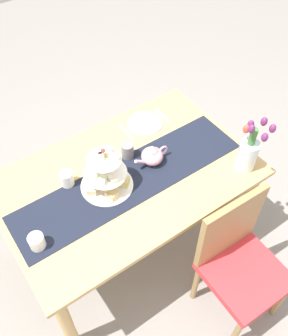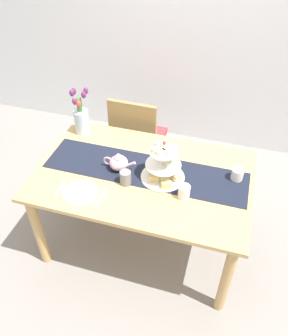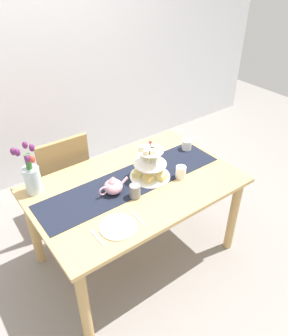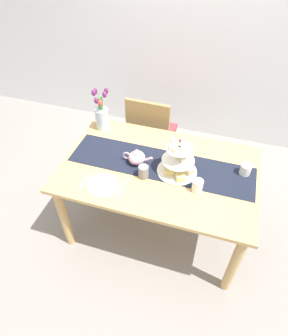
{
  "view_description": "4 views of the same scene",
  "coord_description": "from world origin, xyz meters",
  "px_view_note": "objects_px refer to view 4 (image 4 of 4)",
  "views": [
    {
      "loc": [
        0.73,
        1.22,
        2.45
      ],
      "look_at": [
        -0.07,
        0.08,
        0.82
      ],
      "focal_mm": 40.75,
      "sensor_mm": 36.0,
      "label": 1
    },
    {
      "loc": [
        0.51,
        -1.69,
        2.33
      ],
      "look_at": [
        -0.01,
        0.03,
        0.75
      ],
      "focal_mm": 36.82,
      "sensor_mm": 36.0,
      "label": 2
    },
    {
      "loc": [
        -1.09,
        -1.57,
        2.18
      ],
      "look_at": [
        0.09,
        0.02,
        0.82
      ],
      "focal_mm": 35.54,
      "sensor_mm": 36.0,
      "label": 3
    },
    {
      "loc": [
        0.37,
        -1.56,
        2.27
      ],
      "look_at": [
        -0.1,
        -0.08,
        0.77
      ],
      "focal_mm": 31.11,
      "sensor_mm": 36.0,
      "label": 4
    }
  ],
  "objects_px": {
    "dining_table": "(159,177)",
    "mug_grey": "(143,171)",
    "dinner_plate_left": "(102,185)",
    "knife_left": "(121,190)",
    "cream_jug": "(245,170)",
    "tiered_cake_stand": "(178,163)",
    "tulip_vase": "(102,115)",
    "fork_left": "(84,181)",
    "mug_white_text": "(197,186)",
    "chair_left": "(151,132)",
    "teapot": "(137,157)"
  },
  "relations": [
    {
      "from": "chair_left",
      "to": "tulip_vase",
      "type": "relative_size",
      "value": 2.5
    },
    {
      "from": "knife_left",
      "to": "mug_white_text",
      "type": "xyz_separation_m",
      "value": [
        0.51,
        0.16,
        0.04
      ]
    },
    {
      "from": "tulip_vase",
      "to": "dining_table",
      "type": "bearing_deg",
      "value": -29.31
    },
    {
      "from": "cream_jug",
      "to": "mug_grey",
      "type": "distance_m",
      "value": 0.75
    },
    {
      "from": "dinner_plate_left",
      "to": "knife_left",
      "type": "distance_m",
      "value": 0.15
    },
    {
      "from": "teapot",
      "to": "chair_left",
      "type": "bearing_deg",
      "value": 97.44
    },
    {
      "from": "teapot",
      "to": "fork_left",
      "type": "relative_size",
      "value": 1.59
    },
    {
      "from": "mug_grey",
      "to": "teapot",
      "type": "bearing_deg",
      "value": 126.97
    },
    {
      "from": "dining_table",
      "to": "dinner_plate_left",
      "type": "relative_size",
      "value": 6.46
    },
    {
      "from": "tulip_vase",
      "to": "fork_left",
      "type": "relative_size",
      "value": 2.43
    },
    {
      "from": "dining_table",
      "to": "knife_left",
      "type": "relative_size",
      "value": 8.74
    },
    {
      "from": "chair_left",
      "to": "cream_jug",
      "type": "xyz_separation_m",
      "value": [
        0.89,
        -0.57,
        0.27
      ]
    },
    {
      "from": "dining_table",
      "to": "tulip_vase",
      "type": "bearing_deg",
      "value": 150.69
    },
    {
      "from": "dinner_plate_left",
      "to": "fork_left",
      "type": "distance_m",
      "value": 0.15
    },
    {
      "from": "tulip_vase",
      "to": "knife_left",
      "type": "relative_size",
      "value": 2.14
    },
    {
      "from": "dining_table",
      "to": "mug_white_text",
      "type": "distance_m",
      "value": 0.37
    },
    {
      "from": "teapot",
      "to": "cream_jug",
      "type": "distance_m",
      "value": 0.81
    },
    {
      "from": "dining_table",
      "to": "tulip_vase",
      "type": "relative_size",
      "value": 4.08
    },
    {
      "from": "dining_table",
      "to": "teapot",
      "type": "xyz_separation_m",
      "value": [
        -0.18,
        0.0,
        0.16
      ]
    },
    {
      "from": "tulip_vase",
      "to": "dinner_plate_left",
      "type": "bearing_deg",
      "value": -67.15
    },
    {
      "from": "dinner_plate_left",
      "to": "mug_grey",
      "type": "bearing_deg",
      "value": 34.97
    },
    {
      "from": "teapot",
      "to": "dinner_plate_left",
      "type": "relative_size",
      "value": 1.04
    },
    {
      "from": "dining_table",
      "to": "fork_left",
      "type": "bearing_deg",
      "value": -148.17
    },
    {
      "from": "dinner_plate_left",
      "to": "fork_left",
      "type": "bearing_deg",
      "value": 180.0
    },
    {
      "from": "dining_table",
      "to": "tiered_cake_stand",
      "type": "height_order",
      "value": "tiered_cake_stand"
    },
    {
      "from": "cream_jug",
      "to": "teapot",
      "type": "bearing_deg",
      "value": -170.86
    },
    {
      "from": "tiered_cake_stand",
      "to": "dinner_plate_left",
      "type": "relative_size",
      "value": 1.32
    },
    {
      "from": "dining_table",
      "to": "knife_left",
      "type": "bearing_deg",
      "value": -122.98
    },
    {
      "from": "mug_grey",
      "to": "mug_white_text",
      "type": "relative_size",
      "value": 1.0
    },
    {
      "from": "knife_left",
      "to": "tiered_cake_stand",
      "type": "bearing_deg",
      "value": 42.26
    },
    {
      "from": "dining_table",
      "to": "mug_grey",
      "type": "relative_size",
      "value": 15.64
    },
    {
      "from": "tulip_vase",
      "to": "dinner_plate_left",
      "type": "relative_size",
      "value": 1.58
    },
    {
      "from": "dining_table",
      "to": "knife_left",
      "type": "height_order",
      "value": "knife_left"
    },
    {
      "from": "chair_left",
      "to": "dinner_plate_left",
      "type": "height_order",
      "value": "chair_left"
    },
    {
      "from": "cream_jug",
      "to": "mug_white_text",
      "type": "xyz_separation_m",
      "value": [
        -0.31,
        -0.27,
        0.01
      ]
    },
    {
      "from": "teapot",
      "to": "tulip_vase",
      "type": "xyz_separation_m",
      "value": [
        -0.43,
        0.34,
        0.08
      ]
    },
    {
      "from": "teapot",
      "to": "tulip_vase",
      "type": "bearing_deg",
      "value": 141.38
    },
    {
      "from": "fork_left",
      "to": "teapot",
      "type": "bearing_deg",
      "value": 44.8
    },
    {
      "from": "chair_left",
      "to": "mug_grey",
      "type": "height_order",
      "value": "chair_left"
    },
    {
      "from": "fork_left",
      "to": "mug_grey",
      "type": "relative_size",
      "value": 1.58
    },
    {
      "from": "dining_table",
      "to": "teapot",
      "type": "bearing_deg",
      "value": 180.0
    },
    {
      "from": "dinner_plate_left",
      "to": "cream_jug",
      "type": "bearing_deg",
      "value": 24.13
    },
    {
      "from": "tiered_cake_stand",
      "to": "knife_left",
      "type": "bearing_deg",
      "value": -137.74
    },
    {
      "from": "dining_table",
      "to": "tulip_vase",
      "type": "height_order",
      "value": "tulip_vase"
    },
    {
      "from": "knife_left",
      "to": "teapot",
      "type": "bearing_deg",
      "value": 87.43
    },
    {
      "from": "knife_left",
      "to": "mug_grey",
      "type": "height_order",
      "value": "mug_grey"
    },
    {
      "from": "teapot",
      "to": "mug_grey",
      "type": "height_order",
      "value": "teapot"
    },
    {
      "from": "chair_left",
      "to": "tulip_vase",
      "type": "distance_m",
      "value": 0.61
    },
    {
      "from": "fork_left",
      "to": "mug_white_text",
      "type": "distance_m",
      "value": 0.81
    },
    {
      "from": "tiered_cake_stand",
      "to": "mug_grey",
      "type": "relative_size",
      "value": 3.2
    }
  ]
}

